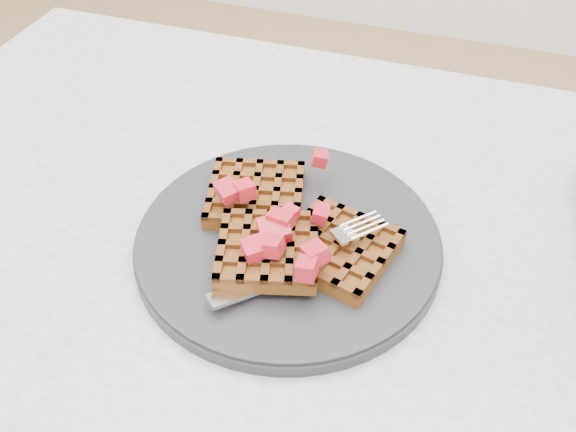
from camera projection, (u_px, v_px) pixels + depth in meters
The scene contains 5 objects.
table at pixel (373, 369), 0.64m from camera, with size 1.20×0.80×0.75m.
plate at pixel (288, 241), 0.60m from camera, with size 0.29×0.29×0.02m, color black.
waffles at pixel (287, 229), 0.58m from camera, with size 0.20×0.18×0.03m.
strawberry_pile at pixel (288, 204), 0.57m from camera, with size 0.15×0.15×0.02m, color #9F0010, non-canonical shape.
fork at pixel (312, 263), 0.56m from camera, with size 0.02×0.18×0.02m, color silver, non-canonical shape.
Camera 1 is at (0.04, -0.37, 1.18)m, focal length 40.00 mm.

